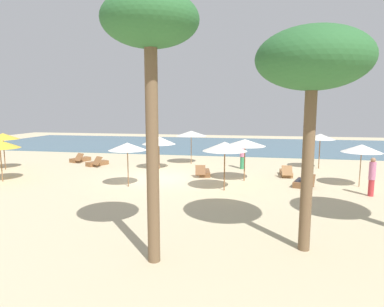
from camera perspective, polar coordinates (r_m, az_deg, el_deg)
The scene contains 20 objects.
ground_plane at distance 18.44m, azimuth -5.43°, elevation -4.34°, with size 60.00×60.00×0.00m, color beige.
ocean_water at distance 34.89m, azimuth 2.36°, elevation 1.55°, with size 48.00×16.00×0.06m, color #476B7F.
umbrella_0 at distance 23.92m, azimuth -30.20°, elevation 2.61°, with size 1.89×1.89×2.34m.
umbrella_1 at distance 16.43m, azimuth -11.24°, elevation 1.21°, with size 1.88×1.88×2.22m.
umbrella_2 at distance 20.03m, azimuth -30.61°, elevation 1.40°, with size 2.03×2.03×2.23m.
umbrella_3 at distance 22.57m, azimuth 21.53°, elevation 2.76°, with size 1.86×1.86×2.28m.
umbrella_4 at distance 15.43m, azimuth 5.76°, elevation 1.24°, with size 2.12×2.12×2.34m.
umbrella_5 at distance 21.04m, azimuth -5.82°, elevation 2.31°, with size 2.16×2.16×2.11m.
umbrella_6 at distance 17.64m, azimuth 9.25°, elevation 1.88°, with size 2.21×2.21×2.27m.
umbrella_7 at distance 18.14m, azimuth 27.56°, elevation 0.80°, with size 1.93×1.93×2.14m.
umbrella_8 at distance 22.83m, azimuth -0.14°, elevation 3.54°, with size 2.18×2.18×2.34m.
lounger_0 at distance 19.11m, azimuth 2.13°, elevation -3.35°, with size 0.90×1.77×0.69m.
lounger_1 at distance 17.47m, azimuth 18.73°, elevation -4.83°, with size 1.08×1.74×0.74m.
lounger_2 at distance 23.28m, azimuth -16.24°, elevation -1.63°, with size 1.30×1.76×0.70m.
lounger_3 at distance 25.37m, azimuth -18.98°, elevation -0.97°, with size 1.18×1.78×0.69m.
lounger_4 at distance 19.76m, azimuth 16.15°, elevation -3.29°, with size 0.64×1.70×0.70m.
person_0 at distance 21.29m, azimuth 8.84°, elevation -0.21°, with size 0.48×0.48×1.83m.
person_1 at distance 16.59m, azimuth 28.96°, elevation -3.52°, with size 0.36×0.36×1.75m.
palm_0 at distance 9.26m, azimuth 20.38°, elevation 14.75°, with size 2.96×2.96×5.99m.
palm_3 at distance 8.21m, azimuth -7.30°, elevation 20.59°, with size 2.31×2.31×6.59m.
Camera 1 is at (5.06, -17.30, 3.91)m, focal length 30.47 mm.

